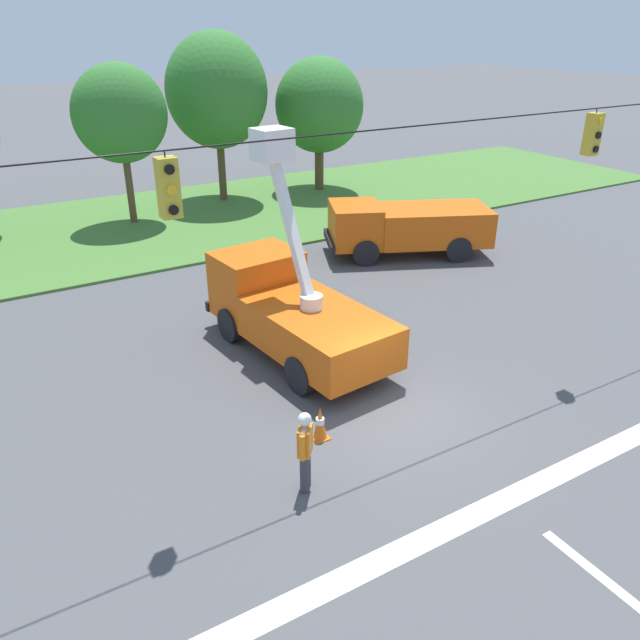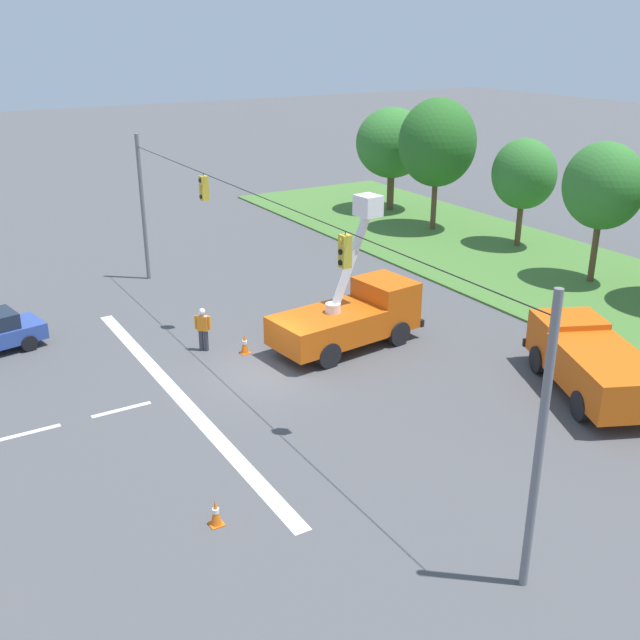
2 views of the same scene
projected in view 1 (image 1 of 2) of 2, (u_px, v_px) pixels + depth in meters
ground_plane at (398, 414)px, 14.75m from camera, size 200.00×200.00×0.00m
grass_verge at (160, 223)px, 28.68m from camera, size 56.00×12.00×0.10m
lane_markings at (568, 550)px, 10.96m from camera, size 17.60×15.25×0.01m
signal_gantry at (411, 243)px, 12.94m from camera, size 26.20×0.33×7.20m
tree_east at (120, 114)px, 26.67m from camera, size 4.05×3.47×6.94m
tree_far_east at (217, 91)px, 30.05m from camera, size 4.90×5.04×8.13m
tree_east_end at (319, 106)px, 32.45m from camera, size 4.51×4.83×6.88m
utility_truck_bucket_lift at (291, 306)px, 17.15m from camera, size 3.07×6.42×5.99m
utility_truck_support_near at (407, 225)px, 24.51m from camera, size 6.80×4.87×2.06m
road_worker at (305, 447)px, 12.00m from camera, size 0.46×0.52×1.77m
traffic_cone_mid_left at (320, 423)px, 13.74m from camera, size 0.36×0.36×0.81m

